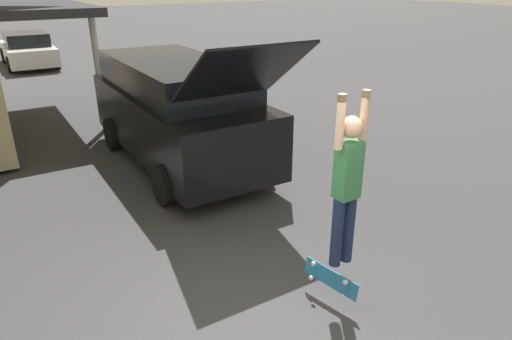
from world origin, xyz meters
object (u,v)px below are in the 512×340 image
object	(u,v)px
skateboarder	(347,180)
car_down_street	(28,50)
skateboard	(330,279)
suv_parked	(177,110)

from	to	relation	value
skateboarder	car_down_street	bearing A→B (deg)	92.99
skateboard	skateboarder	bearing A→B (deg)	-62.84
skateboarder	suv_parked	bearing A→B (deg)	88.08
suv_parked	skateboarder	size ratio (longest dim) A/B	2.94
suv_parked	skateboard	size ratio (longest dim) A/B	7.81
car_down_street	skateboarder	world-z (taller)	skateboarder
suv_parked	skateboarder	distance (m)	5.17
suv_parked	skateboard	world-z (taller)	suv_parked
suv_parked	car_down_street	size ratio (longest dim) A/B	1.31
skateboarder	skateboard	bearing A→B (deg)	117.16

